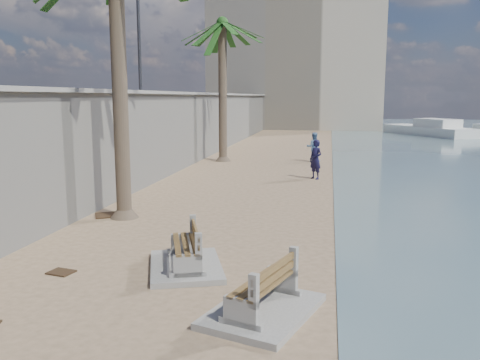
{
  "coord_description": "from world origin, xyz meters",
  "views": [
    {
      "loc": [
        1.8,
        -6.06,
        3.38
      ],
      "look_at": [
        -0.5,
        7.0,
        1.2
      ],
      "focal_mm": 38.0,
      "sensor_mm": 36.0,
      "label": 1
    }
  ],
  "objects": [
    {
      "name": "palm_back",
      "position": [
        -3.73,
        20.17,
        7.0
      ],
      "size": [
        5.0,
        5.0,
        8.01
      ],
      "color": "brown",
      "rests_on": "ground_plane"
    },
    {
      "name": "bench_near",
      "position": [
        0.85,
        1.41,
        0.37
      ],
      "size": [
        1.94,
        2.35,
        0.84
      ],
      "color": "gray",
      "rests_on": "ground_plane"
    },
    {
      "name": "seawall",
      "position": [
        -5.2,
        20.0,
        1.75
      ],
      "size": [
        0.45,
        70.0,
        3.5
      ],
      "primitive_type": "cube",
      "color": "gray",
      "rests_on": "ground_plane"
    },
    {
      "name": "ground_plane",
      "position": [
        0.0,
        0.0,
        0.0
      ],
      "size": [
        140.0,
        140.0,
        0.0
      ],
      "primitive_type": "plane",
      "color": "#917559"
    },
    {
      "name": "debris_d",
      "position": [
        -3.26,
        2.62,
        0.01
      ],
      "size": [
        0.53,
        0.46,
        0.03
      ],
      "primitive_type": "cube",
      "rotation": [
        0.0,
        0.0,
        2.94
      ],
      "color": "#382616",
      "rests_on": "ground_plane"
    },
    {
      "name": "bench_far",
      "position": [
        -0.93,
        3.26,
        0.37
      ],
      "size": [
        1.95,
        2.35,
        0.84
      ],
      "color": "gray",
      "rests_on": "ground_plane"
    },
    {
      "name": "wall_cap",
      "position": [
        -5.2,
        20.0,
        3.55
      ],
      "size": [
        0.8,
        70.0,
        0.12
      ],
      "primitive_type": "cube",
      "color": "gray",
      "rests_on": "seawall"
    },
    {
      "name": "debris_c",
      "position": [
        -4.47,
        7.3,
        0.01
      ],
      "size": [
        0.86,
        0.93,
        0.03
      ],
      "primitive_type": "cube",
      "rotation": [
        0.0,
        0.0,
        5.19
      ],
      "color": "#382616",
      "rests_on": "ground_plane"
    },
    {
      "name": "end_building",
      "position": [
        -2.0,
        52.0,
        7.0
      ],
      "size": [
        18.0,
        12.0,
        14.0
      ],
      "primitive_type": "cube",
      "color": "#B7AA93",
      "rests_on": "ground_plane"
    },
    {
      "name": "streetlight",
      "position": [
        -5.1,
        12.0,
        6.64
      ],
      "size": [
        0.28,
        0.28,
        5.12
      ],
      "color": "#2D2D33",
      "rests_on": "wall_cap"
    },
    {
      "name": "person_b",
      "position": [
        1.01,
        20.77,
        0.85
      ],
      "size": [
        0.86,
        0.69,
        1.71
      ],
      "primitive_type": "imported",
      "rotation": [
        0.0,
        0.0,
        3.21
      ],
      "color": "#5077A6",
      "rests_on": "ground_plane"
    },
    {
      "name": "person_a",
      "position": [
        1.27,
        15.01,
        0.94
      ],
      "size": [
        0.81,
        0.8,
        1.88
      ],
      "primitive_type": "imported",
      "rotation": [
        0.0,
        0.0,
        -0.74
      ],
      "color": "black",
      "rests_on": "ground_plane"
    },
    {
      "name": "yacht_far",
      "position": [
        10.41,
        41.29,
        0.35
      ],
      "size": [
        6.99,
        9.58,
        1.5
      ],
      "primitive_type": null,
      "rotation": [
        0.0,
        0.0,
        2.08
      ],
      "color": "silver",
      "rests_on": "bay_water"
    }
  ]
}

